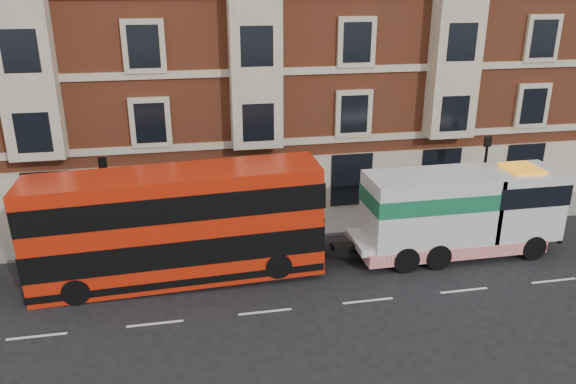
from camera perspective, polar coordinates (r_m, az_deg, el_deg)
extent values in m
plane|color=black|center=(21.33, -2.33, -12.07)|extent=(120.00, 120.00, 0.00)
cube|color=slate|center=(27.86, -4.75, -3.76)|extent=(90.00, 3.00, 0.15)
cube|color=brown|center=(33.04, -5.90, 16.05)|extent=(45.00, 12.00, 18.00)
cylinder|color=black|center=(25.95, -17.81, -1.61)|extent=(0.14, 0.14, 4.00)
cube|color=black|center=(25.28, -18.32, 2.80)|extent=(0.35, 0.15, 0.50)
cylinder|color=black|center=(29.62, 19.17, 0.94)|extent=(0.14, 0.14, 4.00)
cube|color=black|center=(29.03, 19.64, 4.85)|extent=(0.35, 0.15, 0.50)
cube|color=red|center=(22.80, -11.22, -3.38)|extent=(11.47, 2.56, 4.51)
cube|color=black|center=(23.07, -11.11, -4.89)|extent=(11.51, 2.62, 1.08)
cube|color=black|center=(22.36, -11.43, -0.61)|extent=(11.51, 2.62, 1.02)
cylinder|color=black|center=(22.98, -20.73, -9.41)|extent=(1.06, 0.33, 1.06)
cylinder|color=black|center=(25.00, -19.96, -6.81)|extent=(1.06, 0.33, 1.06)
cylinder|color=black|center=(22.71, -0.99, -7.45)|extent=(1.06, 0.33, 1.06)
cylinder|color=black|center=(24.75, -1.94, -4.99)|extent=(1.06, 0.33, 1.06)
cube|color=silver|center=(26.13, 16.37, -4.12)|extent=(9.22, 2.36, 0.31)
cube|color=silver|center=(27.10, 22.24, -0.90)|extent=(3.28, 2.56, 2.97)
cube|color=silver|center=(25.07, 14.18, -1.51)|extent=(5.53, 2.56, 2.97)
cube|color=#16643E|center=(24.89, 14.28, -0.42)|extent=(5.58, 2.60, 0.72)
cube|color=red|center=(26.18, 15.89, -4.88)|extent=(8.19, 2.62, 0.56)
cylinder|color=black|center=(27.04, 23.60, -5.16)|extent=(1.13, 0.36, 1.13)
cylinder|color=black|center=(28.77, 21.08, -3.27)|extent=(1.13, 0.36, 1.13)
cylinder|color=black|center=(24.84, 14.93, -6.33)|extent=(1.13, 0.41, 1.13)
cylinder|color=black|center=(26.72, 12.82, -4.18)|extent=(1.13, 0.41, 1.13)
cylinder|color=black|center=(24.28, 11.86, -6.70)|extent=(1.13, 0.41, 1.13)
cylinder|color=black|center=(26.20, 9.94, -4.47)|extent=(1.13, 0.41, 1.13)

